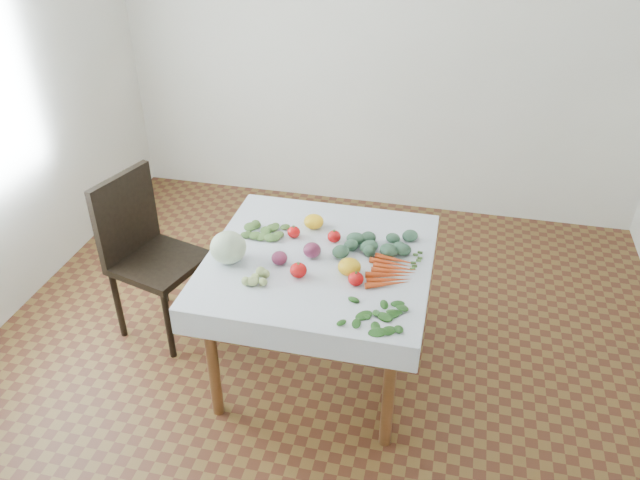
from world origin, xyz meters
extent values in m
plane|color=brown|center=(0.00, 0.00, 0.00)|extent=(4.00, 4.00, 0.00)
cube|color=white|center=(0.00, 2.00, 1.35)|extent=(4.00, 0.04, 2.70)
cube|color=brown|center=(0.00, 0.00, 0.73)|extent=(1.00, 1.00, 0.04)
cylinder|color=brown|center=(-0.44, -0.44, 0.35)|extent=(0.06, 0.06, 0.71)
cylinder|color=brown|center=(0.44, -0.44, 0.35)|extent=(0.06, 0.06, 0.71)
cylinder|color=brown|center=(-0.44, 0.44, 0.35)|extent=(0.06, 0.06, 0.71)
cylinder|color=brown|center=(0.44, 0.44, 0.35)|extent=(0.06, 0.06, 0.71)
cube|color=white|center=(0.00, 0.00, 0.75)|extent=(1.12, 1.12, 0.01)
cube|color=black|center=(-0.98, 0.13, 0.48)|extent=(0.55, 0.55, 0.04)
cube|color=black|center=(-1.18, 0.19, 0.75)|extent=(0.16, 0.44, 0.49)
cylinder|color=black|center=(-1.22, 0.00, 0.23)|extent=(0.04, 0.04, 0.46)
cylinder|color=black|center=(-0.85, -0.10, 0.23)|extent=(0.04, 0.04, 0.46)
cylinder|color=black|center=(-1.12, 0.37, 0.23)|extent=(0.04, 0.04, 0.46)
cylinder|color=black|center=(-0.75, 0.27, 0.23)|extent=(0.04, 0.04, 0.46)
ellipsoid|color=beige|center=(-0.43, -0.13, 0.84)|extent=(0.19, 0.19, 0.16)
ellipsoid|color=red|center=(-0.18, 0.16, 0.79)|extent=(0.07, 0.07, 0.06)
ellipsoid|color=red|center=(0.04, 0.16, 0.79)|extent=(0.09, 0.09, 0.06)
ellipsoid|color=red|center=(-0.06, -0.18, 0.79)|extent=(0.11, 0.11, 0.07)
ellipsoid|color=red|center=(0.22, -0.18, 0.79)|extent=(0.08, 0.08, 0.07)
ellipsoid|color=yellow|center=(-0.09, 0.28, 0.79)|extent=(0.12, 0.12, 0.08)
ellipsoid|color=yellow|center=(0.18, -0.10, 0.80)|extent=(0.15, 0.15, 0.08)
ellipsoid|color=#501731|center=(-0.18, -0.10, 0.79)|extent=(0.10, 0.10, 0.07)
ellipsoid|color=#501731|center=(-0.04, 0.00, 0.79)|extent=(0.11, 0.11, 0.08)
ellipsoid|color=#9BB468|center=(-0.25, -0.26, 0.78)|extent=(0.05, 0.05, 0.04)
ellipsoid|color=#9BB468|center=(-0.28, -0.26, 0.78)|extent=(0.05, 0.05, 0.04)
ellipsoid|color=#9BB468|center=(-0.25, -0.28, 0.78)|extent=(0.05, 0.05, 0.04)
ellipsoid|color=#9BB468|center=(-0.25, -0.24, 0.78)|extent=(0.05, 0.05, 0.04)
ellipsoid|color=#9BB468|center=(-0.30, -0.28, 0.78)|extent=(0.05, 0.05, 0.04)
ellipsoid|color=#9BB468|center=(-0.21, -0.27, 0.78)|extent=(0.05, 0.05, 0.04)
ellipsoid|color=#9BB468|center=(-0.30, -0.23, 0.78)|extent=(0.05, 0.05, 0.04)
cone|color=#D24717|center=(0.38, 0.04, 0.77)|extent=(0.22, 0.06, 0.03)
cone|color=#D24717|center=(0.38, 0.01, 0.77)|extent=(0.22, 0.05, 0.03)
cone|color=#D24717|center=(0.38, -0.03, 0.77)|extent=(0.22, 0.04, 0.03)
cone|color=#D24717|center=(0.38, -0.06, 0.77)|extent=(0.22, 0.06, 0.03)
cone|color=#D24717|center=(0.38, -0.10, 0.77)|extent=(0.22, 0.08, 0.03)
cone|color=#D24717|center=(0.38, -0.13, 0.77)|extent=(0.22, 0.09, 0.03)
cone|color=#D24717|center=(0.38, -0.17, 0.77)|extent=(0.22, 0.11, 0.03)
ellipsoid|color=#365941|center=(0.29, 0.13, 0.78)|extent=(0.08, 0.08, 0.05)
ellipsoid|color=#365941|center=(0.25, 0.16, 0.78)|extent=(0.08, 0.08, 0.05)
ellipsoid|color=#365941|center=(0.26, 0.09, 0.78)|extent=(0.08, 0.08, 0.05)
ellipsoid|color=#365941|center=(0.32, 0.17, 0.78)|extent=(0.08, 0.08, 0.05)
ellipsoid|color=#365941|center=(0.18, 0.14, 0.78)|extent=(0.08, 0.08, 0.05)
ellipsoid|color=#365941|center=(0.33, 0.07, 0.78)|extent=(0.08, 0.08, 0.05)
ellipsoid|color=#365941|center=(0.27, 0.22, 0.78)|extent=(0.08, 0.08, 0.05)
ellipsoid|color=#365941|center=(0.18, 0.06, 0.78)|extent=(0.08, 0.08, 0.05)
ellipsoid|color=#365941|center=(0.41, 0.14, 0.78)|extent=(0.08, 0.08, 0.05)
ellipsoid|color=#365941|center=(0.15, 0.21, 0.78)|extent=(0.08, 0.08, 0.05)
ellipsoid|color=#365941|center=(0.29, 0.00, 0.78)|extent=(0.08, 0.08, 0.05)
ellipsoid|color=#365941|center=(0.37, 0.25, 0.78)|extent=(0.08, 0.08, 0.05)
ellipsoid|color=#1E531A|center=(0.37, -0.41, 0.76)|extent=(0.07, 0.04, 0.01)
ellipsoid|color=#1E531A|center=(0.33, -0.39, 0.76)|extent=(0.07, 0.04, 0.01)
ellipsoid|color=#1E531A|center=(0.34, -0.44, 0.76)|extent=(0.07, 0.04, 0.01)
ellipsoid|color=#1E531A|center=(0.38, -0.38, 0.76)|extent=(0.07, 0.04, 0.01)
ellipsoid|color=#1E531A|center=(0.29, -0.41, 0.76)|extent=(0.07, 0.04, 0.01)
ellipsoid|color=#1E531A|center=(0.39, -0.44, 0.76)|extent=(0.07, 0.04, 0.01)
ellipsoid|color=#1E531A|center=(0.34, -0.35, 0.76)|extent=(0.07, 0.04, 0.01)
ellipsoid|color=#1E531A|center=(0.30, -0.45, 0.76)|extent=(0.07, 0.04, 0.01)
ellipsoid|color=#1E531A|center=(0.43, -0.40, 0.76)|extent=(0.07, 0.04, 0.01)
ellipsoid|color=#1E531A|center=(0.27, -0.36, 0.76)|extent=(0.07, 0.04, 0.01)
ellipsoid|color=#1E531A|center=(0.37, -0.49, 0.76)|extent=(0.07, 0.04, 0.01)
ellipsoid|color=#1E531A|center=(0.40, -0.33, 0.76)|extent=(0.07, 0.04, 0.01)
ellipsoid|color=#1E531A|center=(0.24, -0.44, 0.76)|extent=(0.07, 0.04, 0.01)
ellipsoid|color=#1E531A|center=(0.45, -0.45, 0.76)|extent=(0.07, 0.04, 0.01)
ellipsoid|color=#1E531A|center=(0.30, -0.31, 0.76)|extent=(0.07, 0.04, 0.01)
ellipsoid|color=#1E531A|center=(0.30, -0.51, 0.76)|extent=(0.07, 0.04, 0.01)
ellipsoid|color=#55803A|center=(-0.32, 0.14, 0.77)|extent=(0.05, 0.05, 0.03)
ellipsoid|color=#55803A|center=(-0.35, 0.15, 0.77)|extent=(0.05, 0.05, 0.03)
ellipsoid|color=#55803A|center=(-0.33, 0.11, 0.77)|extent=(0.05, 0.05, 0.03)
ellipsoid|color=#55803A|center=(-0.31, 0.16, 0.77)|extent=(0.05, 0.05, 0.03)
ellipsoid|color=#55803A|center=(-0.38, 0.13, 0.77)|extent=(0.05, 0.05, 0.03)
ellipsoid|color=#55803A|center=(-0.29, 0.11, 0.77)|extent=(0.05, 0.05, 0.03)
ellipsoid|color=#55803A|center=(-0.35, 0.19, 0.77)|extent=(0.05, 0.05, 0.03)
ellipsoid|color=#55803A|center=(-0.37, 0.09, 0.77)|extent=(0.05, 0.05, 0.03)
ellipsoid|color=#55803A|center=(-0.26, 0.16, 0.77)|extent=(0.05, 0.05, 0.03)
ellipsoid|color=#55803A|center=(-0.41, 0.16, 0.77)|extent=(0.05, 0.05, 0.03)
ellipsoid|color=#55803A|center=(-0.30, 0.07, 0.77)|extent=(0.05, 0.05, 0.03)
ellipsoid|color=#55803A|center=(-0.31, 0.22, 0.77)|extent=(0.05, 0.05, 0.03)
ellipsoid|color=#55803A|center=(-0.43, 0.09, 0.77)|extent=(0.05, 0.05, 0.03)
ellipsoid|color=#55803A|center=(-0.22, 0.12, 0.77)|extent=(0.05, 0.05, 0.03)
camera|label=1|loc=(0.60, -2.54, 2.53)|focal=35.00mm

